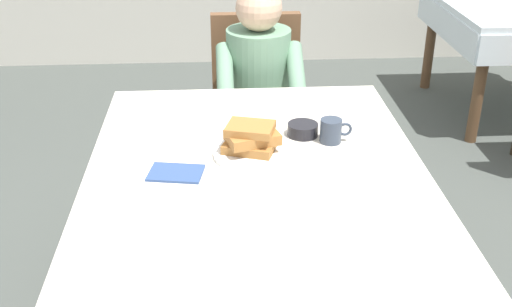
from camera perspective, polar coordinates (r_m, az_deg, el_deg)
dining_table_main at (r=2.06m, az=0.11°, el=-3.92°), size 1.12×1.52×0.74m
chair_diner at (r=3.17m, az=0.07°, el=5.09°), size 0.44×0.45×0.93m
diner_person at (r=2.97m, az=0.27°, el=6.46°), size 0.40×0.43×1.12m
plate_breakfast at (r=2.12m, az=-0.19°, el=0.04°), size 0.28×0.28×0.02m
breakfast_stack at (r=2.11m, az=-0.46°, el=1.42°), size 0.21×0.17×0.09m
cup_coffee at (r=2.22m, az=6.84°, el=2.06°), size 0.11×0.08×0.08m
bowl_butter at (r=2.26m, az=4.25°, el=2.17°), size 0.11×0.11×0.04m
syrup_pitcher at (r=2.26m, az=-6.08°, el=2.42°), size 0.08×0.08×0.07m
fork_left_of_plate at (r=2.10m, az=-5.33°, el=-0.49°), size 0.02×0.18×0.00m
knife_right_of_plate at (r=2.12m, az=4.96°, el=-0.19°), size 0.02×0.20×0.00m
spoon_near_edge at (r=1.87m, az=1.15°, el=-4.17°), size 0.15×0.02×0.00m
napkin_folded at (r=2.02m, az=-7.26°, el=-1.75°), size 0.19×0.15×0.01m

